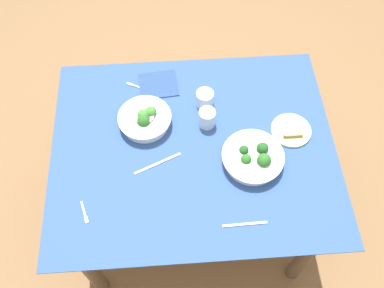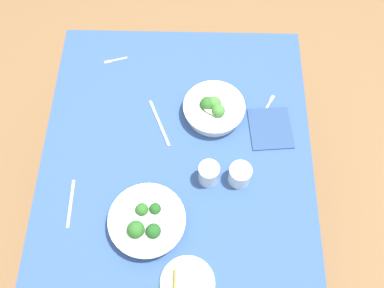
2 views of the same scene
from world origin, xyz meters
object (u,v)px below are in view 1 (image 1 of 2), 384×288
Objects in this scene: water_glass_center at (205,99)px; table_knife_left at (158,164)px; fork_by_far_bowl at (136,86)px; fork_by_near_bowl at (85,213)px; broccoli_bowl_near at (253,158)px; broccoli_bowl_far at (145,119)px; napkin_folded_upper at (158,85)px; water_glass_side at (207,118)px; bread_side_plate at (291,130)px; table_knife_right at (245,224)px.

water_glass_center reaches higher than table_knife_left.
fork_by_far_bowl and fork_by_near_bowl have the same top height.
fork_by_far_bowl is (-0.50, 0.45, -0.03)m from broccoli_bowl_near.
fork_by_far_bowl is 0.44m from table_knife_left.
broccoli_bowl_far is 2.36× the size of fork_by_far_bowl.
water_glass_center is 0.25m from napkin_folded_upper.
water_glass_side is 0.30m from table_knife_left.
table_knife_left is (0.05, -0.21, -0.03)m from broccoli_bowl_far.
broccoli_bowl_near is at bearing -60.86° from water_glass_center.
fork_by_near_bowl is (-0.91, -0.33, -0.01)m from bread_side_plate.
water_glass_center is (0.28, 0.09, 0.00)m from broccoli_bowl_far.
napkin_folded_upper is at bearing 112.53° from table_knife_right.
bread_side_plate is 0.99× the size of napkin_folded_upper.
broccoli_bowl_far is at bearing 131.52° from fork_by_near_bowl.
bread_side_plate is 2.00× the size of water_glass_side.
fork_by_far_bowl is 0.47× the size of table_knife_left.
fork_by_far_bowl is at bearing -100.92° from table_knife_left.
bread_side_plate is 0.62m from table_knife_left.
water_glass_center is 0.74m from fork_by_near_bowl.
broccoli_bowl_near is 1.21× the size of table_knife_left.
fork_by_near_bowl and table_knife_right have the same top height.
broccoli_bowl_near is 0.41m from table_knife_left.
broccoli_bowl_far reaches higher than bread_side_plate.
broccoli_bowl_near is 2.60× the size of fork_by_far_bowl.
bread_side_plate is at bearing 92.77° from fork_by_near_bowl.
fork_by_far_bowl is at bearing 143.50° from water_glass_side.
broccoli_bowl_near is 0.24m from bread_side_plate.
table_knife_right is (0.64, -0.09, -0.00)m from fork_by_near_bowl.
water_glass_center is at bearing -30.88° from napkin_folded_upper.
broccoli_bowl_near reaches higher than fork_by_near_bowl.
water_glass_side is 0.51m from table_knife_right.
napkin_folded_upper is at bearing 136.36° from fork_by_near_bowl.
broccoli_bowl_far reaches higher than water_glass_center.
water_glass_side reaches higher than napkin_folded_upper.
broccoli_bowl_far is 1.10× the size of table_knife_left.
bread_side_plate is (0.20, 0.14, -0.02)m from broccoli_bowl_near.
bread_side_plate is at bearing -7.43° from broccoli_bowl_far.
napkin_folded_upper is at bearing 131.82° from water_glass_side.
broccoli_bowl_far is at bearing 153.46° from broccoli_bowl_near.
fork_by_near_bowl is (-0.25, -0.42, -0.03)m from broccoli_bowl_far.
water_glass_center is 0.84× the size of fork_by_near_bowl.
water_glass_center is 0.35m from fork_by_far_bowl.
broccoli_bowl_far reaches higher than fork_by_far_bowl.
table_knife_left is at bearing 107.19° from fork_by_near_bowl.
fork_by_near_bowl is (-0.53, -0.51, -0.04)m from water_glass_center.
fork_by_far_bowl is 0.85m from table_knife_right.
napkin_folded_upper is (-0.39, 0.45, -0.03)m from broccoli_bowl_near.
broccoli_bowl_far reaches higher than fork_by_near_bowl.
fork_by_far_bowl is 0.67m from fork_by_near_bowl.
broccoli_bowl_far reaches higher than table_knife_left.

